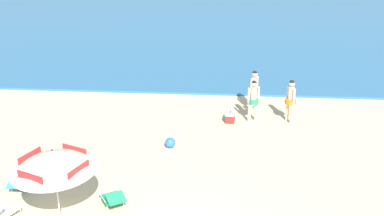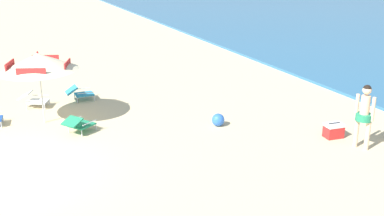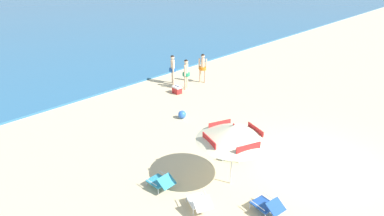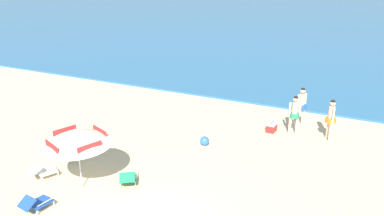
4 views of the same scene
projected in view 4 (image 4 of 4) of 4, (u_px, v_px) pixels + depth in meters
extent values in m
cylinder|color=silver|center=(79.00, 159.00, 12.42)|extent=(0.04, 0.04, 2.08)
cone|color=beige|center=(76.00, 136.00, 12.14)|extent=(3.08, 3.08, 0.56)
cube|color=red|center=(100.00, 132.00, 12.69)|extent=(0.75, 0.34, 0.28)
cube|color=red|center=(65.00, 132.00, 12.73)|extent=(0.34, 0.75, 0.28)
cube|color=red|center=(52.00, 148.00, 11.67)|extent=(0.75, 0.34, 0.28)
cube|color=red|center=(90.00, 148.00, 11.63)|extent=(0.34, 0.75, 0.28)
sphere|color=red|center=(75.00, 128.00, 12.04)|extent=(0.06, 0.06, 0.06)
cube|color=white|center=(47.00, 171.00, 13.36)|extent=(0.73, 0.77, 0.04)
cube|color=white|center=(34.00, 170.00, 13.05)|extent=(0.62, 0.57, 0.23)
cylinder|color=silver|center=(53.00, 169.00, 13.74)|extent=(0.03, 0.03, 0.18)
cylinder|color=silver|center=(58.00, 174.00, 13.38)|extent=(0.03, 0.03, 0.18)
cylinder|color=silver|center=(37.00, 174.00, 13.41)|extent=(0.03, 0.03, 0.18)
cylinder|color=silver|center=(42.00, 180.00, 13.05)|extent=(0.03, 0.03, 0.18)
cylinder|color=silver|center=(44.00, 165.00, 13.52)|extent=(0.26, 0.49, 0.02)
cylinder|color=silver|center=(50.00, 171.00, 13.11)|extent=(0.26, 0.49, 0.02)
cube|color=#1E7F56|center=(128.00, 177.00, 12.97)|extent=(0.76, 0.79, 0.04)
cube|color=#1E7F56|center=(127.00, 178.00, 12.55)|extent=(0.64, 0.61, 0.18)
cylinder|color=silver|center=(120.00, 177.00, 13.24)|extent=(0.03, 0.03, 0.18)
cylinder|color=silver|center=(135.00, 175.00, 13.31)|extent=(0.03, 0.03, 0.18)
cylinder|color=silver|center=(120.00, 186.00, 12.72)|extent=(0.03, 0.03, 0.18)
cylinder|color=silver|center=(135.00, 184.00, 12.78)|extent=(0.03, 0.03, 0.18)
cylinder|color=silver|center=(119.00, 175.00, 12.89)|extent=(0.32, 0.46, 0.02)
cylinder|color=silver|center=(136.00, 174.00, 12.97)|extent=(0.32, 0.46, 0.02)
cube|color=teal|center=(74.00, 152.00, 14.71)|extent=(0.53, 0.61, 0.04)
cube|color=teal|center=(65.00, 151.00, 14.30)|extent=(0.50, 0.38, 0.25)
cylinder|color=silver|center=(74.00, 150.00, 15.09)|extent=(0.03, 0.03, 0.18)
cylinder|color=silver|center=(84.00, 152.00, 14.89)|extent=(0.03, 0.03, 0.18)
cylinder|color=silver|center=(64.00, 156.00, 14.61)|extent=(0.03, 0.03, 0.18)
cylinder|color=silver|center=(74.00, 159.00, 14.41)|extent=(0.03, 0.03, 0.18)
cylinder|color=silver|center=(68.00, 147.00, 14.78)|extent=(0.03, 0.54, 0.02)
cylinder|color=silver|center=(79.00, 150.00, 14.56)|extent=(0.03, 0.54, 0.02)
cube|color=#1E4799|center=(40.00, 202.00, 11.66)|extent=(0.62, 0.69, 0.04)
cube|color=#1E4799|center=(27.00, 203.00, 11.27)|extent=(0.55, 0.46, 0.25)
cylinder|color=silver|center=(44.00, 198.00, 12.04)|extent=(0.03, 0.03, 0.18)
cylinder|color=silver|center=(54.00, 204.00, 11.78)|extent=(0.03, 0.03, 0.18)
cylinder|color=silver|center=(27.00, 207.00, 11.61)|extent=(0.03, 0.03, 0.18)
cylinder|color=silver|center=(37.00, 213.00, 11.35)|extent=(0.03, 0.03, 0.18)
cylinder|color=silver|center=(34.00, 196.00, 11.76)|extent=(0.12, 0.54, 0.02)
cylinder|color=silver|center=(45.00, 202.00, 11.46)|extent=(0.12, 0.54, 0.02)
cylinder|color=beige|center=(290.00, 125.00, 16.55)|extent=(0.12, 0.12, 0.83)
cylinder|color=beige|center=(297.00, 125.00, 16.54)|extent=(0.12, 0.12, 0.83)
cylinder|color=#23845B|center=(294.00, 115.00, 16.39)|extent=(0.42, 0.42, 0.17)
cylinder|color=beige|center=(295.00, 109.00, 16.29)|extent=(0.23, 0.23, 0.59)
cylinder|color=beige|center=(290.00, 109.00, 16.30)|extent=(0.09, 0.09, 0.62)
cylinder|color=beige|center=(300.00, 109.00, 16.29)|extent=(0.09, 0.09, 0.62)
sphere|color=beige|center=(296.00, 99.00, 16.13)|extent=(0.23, 0.23, 0.23)
sphere|color=black|center=(296.00, 98.00, 16.12)|extent=(0.21, 0.21, 0.21)
cylinder|color=beige|center=(298.00, 116.00, 17.43)|extent=(0.12, 0.12, 0.85)
cylinder|color=beige|center=(303.00, 115.00, 17.56)|extent=(0.12, 0.12, 0.85)
cylinder|color=#1E51A3|center=(301.00, 106.00, 17.34)|extent=(0.42, 0.42, 0.18)
cylinder|color=beige|center=(302.00, 100.00, 17.24)|extent=(0.23, 0.23, 0.60)
cylinder|color=beige|center=(298.00, 102.00, 17.15)|extent=(0.09, 0.09, 0.63)
cylinder|color=beige|center=(305.00, 100.00, 17.34)|extent=(0.09, 0.09, 0.63)
sphere|color=beige|center=(303.00, 91.00, 17.08)|extent=(0.23, 0.23, 0.23)
sphere|color=black|center=(303.00, 90.00, 17.07)|extent=(0.21, 0.21, 0.21)
cylinder|color=beige|center=(328.00, 129.00, 16.14)|extent=(0.12, 0.12, 0.85)
cylinder|color=beige|center=(330.00, 132.00, 15.86)|extent=(0.12, 0.12, 0.85)
cylinder|color=orange|center=(331.00, 120.00, 15.84)|extent=(0.43, 0.43, 0.18)
cylinder|color=beige|center=(331.00, 114.00, 15.74)|extent=(0.23, 0.23, 0.60)
cylinder|color=beige|center=(330.00, 112.00, 15.94)|extent=(0.09, 0.09, 0.64)
cylinder|color=beige|center=(333.00, 116.00, 15.54)|extent=(0.09, 0.09, 0.64)
sphere|color=beige|center=(333.00, 103.00, 15.58)|extent=(0.23, 0.23, 0.23)
sphere|color=black|center=(333.00, 102.00, 15.57)|extent=(0.21, 0.21, 0.21)
cube|color=red|center=(272.00, 128.00, 16.86)|extent=(0.39, 0.52, 0.32)
cube|color=white|center=(272.00, 124.00, 16.79)|extent=(0.40, 0.53, 0.08)
cylinder|color=black|center=(272.00, 123.00, 16.77)|extent=(0.06, 0.34, 0.02)
sphere|color=blue|center=(205.00, 141.00, 15.61)|extent=(0.37, 0.37, 0.37)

